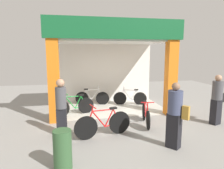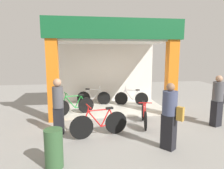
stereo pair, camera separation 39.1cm
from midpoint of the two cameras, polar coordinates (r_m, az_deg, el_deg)
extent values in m
plane|color=gray|center=(7.61, -0.47, -9.39)|extent=(17.38, 17.38, 0.00)
cube|color=beige|center=(8.89, -2.14, -6.61)|extent=(4.69, 2.72, 0.02)
cube|color=silver|center=(9.95, -3.44, 3.38)|extent=(4.69, 0.12, 2.86)
cube|color=orange|center=(7.20, -17.56, 0.83)|extent=(0.38, 0.36, 2.86)
cube|color=orange|center=(7.97, 14.90, 1.70)|extent=(0.38, 0.36, 2.86)
cube|color=#14592D|center=(7.12, -0.27, 15.53)|extent=(4.89, 0.20, 0.71)
cube|color=silver|center=(8.57, -2.25, 11.85)|extent=(4.69, 2.72, 0.06)
cylinder|color=black|center=(9.50, -9.61, -3.87)|extent=(0.61, 0.17, 0.61)
cylinder|color=black|center=(9.37, -3.89, -3.93)|extent=(0.61, 0.17, 0.61)
cylinder|color=white|center=(9.46, -8.27, -4.02)|extent=(0.41, 0.12, 0.08)
cylinder|color=white|center=(9.41, -7.79, -2.85)|extent=(0.27, 0.09, 0.46)
cylinder|color=white|center=(9.37, -6.01, -2.82)|extent=(0.37, 0.11, 0.48)
cylinder|color=white|center=(9.34, -6.76, -1.48)|extent=(0.58, 0.15, 0.05)
cylinder|color=white|center=(9.44, -9.02, -2.70)|extent=(0.20, 0.07, 0.41)
cylinder|color=white|center=(9.34, -4.48, -2.69)|extent=(0.19, 0.07, 0.42)
cylinder|color=white|center=(9.30, -5.03, -1.07)|extent=(0.06, 0.04, 0.13)
cylinder|color=white|center=(9.29, -5.09, -0.70)|extent=(0.12, 0.42, 0.03)
cube|color=black|center=(9.38, -8.54, -1.35)|extent=(0.20, 0.13, 0.05)
cylinder|color=black|center=(8.14, -8.72, -5.91)|extent=(0.62, 0.24, 0.64)
cylinder|color=black|center=(7.87, -15.51, -6.67)|extent=(0.62, 0.24, 0.64)
cylinder|color=#198C33|center=(8.07, -10.26, -6.26)|extent=(0.42, 0.17, 0.08)
cylinder|color=#198C33|center=(7.99, -10.91, -4.89)|extent=(0.28, 0.12, 0.48)
cylinder|color=#198C33|center=(7.91, -13.02, -5.06)|extent=(0.38, 0.15, 0.50)
cylinder|color=#198C33|center=(7.89, -12.22, -3.33)|extent=(0.59, 0.22, 0.05)
cylinder|color=#198C33|center=(8.06, -9.48, -4.57)|extent=(0.21, 0.10, 0.43)
cylinder|color=#198C33|center=(7.83, -14.87, -5.08)|extent=(0.19, 0.09, 0.44)
cylinder|color=#198C33|center=(7.79, -14.32, -3.02)|extent=(0.06, 0.05, 0.13)
cylinder|color=#198C33|center=(7.78, -14.27, -2.55)|extent=(0.17, 0.43, 0.03)
cube|color=black|center=(7.98, -10.12, -2.98)|extent=(0.21, 0.15, 0.05)
cylinder|color=black|center=(9.39, 6.75, -3.98)|extent=(0.60, 0.18, 0.60)
cylinder|color=black|center=(9.36, 1.05, -3.96)|extent=(0.60, 0.18, 0.60)
cylinder|color=silver|center=(9.38, 5.41, -4.12)|extent=(0.40, 0.13, 0.08)
cylinder|color=silver|center=(9.33, 4.91, -2.95)|extent=(0.26, 0.09, 0.45)
cylinder|color=silver|center=(9.32, 3.14, -2.89)|extent=(0.37, 0.12, 0.47)
cylinder|color=silver|center=(9.28, 3.87, -1.58)|extent=(0.57, 0.17, 0.05)
cylinder|color=silver|center=(9.34, 6.15, -2.81)|extent=(0.20, 0.08, 0.40)
cylinder|color=silver|center=(9.31, 1.62, -2.75)|extent=(0.18, 0.07, 0.42)
cylinder|color=silver|center=(9.26, 2.15, -1.16)|extent=(0.06, 0.04, 0.13)
cylinder|color=silver|center=(9.25, 2.21, -0.79)|extent=(0.13, 0.42, 0.03)
cube|color=black|center=(9.29, 5.65, -1.46)|extent=(0.20, 0.13, 0.05)
cylinder|color=black|center=(7.37, 7.47, -7.62)|extent=(0.17, 0.60, 0.60)
cylinder|color=black|center=(6.49, 8.42, -9.97)|extent=(0.17, 0.60, 0.60)
cylinder|color=red|center=(7.17, 7.66, -8.29)|extent=(0.12, 0.40, 0.08)
cylinder|color=red|center=(7.03, 7.78, -6.97)|extent=(0.09, 0.26, 0.45)
cylinder|color=red|center=(6.75, 8.08, -7.58)|extent=(0.11, 0.37, 0.47)
cylinder|color=red|center=(6.81, 7.99, -5.53)|extent=(0.15, 0.57, 0.05)
cylinder|color=red|center=(7.22, 7.59, -6.36)|extent=(0.07, 0.20, 0.41)
cylinder|color=red|center=(6.51, 8.35, -8.00)|extent=(0.07, 0.18, 0.42)
cylinder|color=red|center=(6.52, 8.31, -5.57)|extent=(0.04, 0.06, 0.13)
cylinder|color=red|center=(6.51, 8.31, -5.03)|extent=(0.42, 0.12, 0.03)
cube|color=black|center=(7.08, 7.71, -4.79)|extent=(0.13, 0.20, 0.05)
cylinder|color=black|center=(6.12, 0.29, -10.69)|extent=(0.67, 0.20, 0.68)
cylinder|color=black|center=(5.78, -9.31, -12.03)|extent=(0.67, 0.20, 0.68)
cylinder|color=red|center=(6.03, -1.86, -11.24)|extent=(0.45, 0.14, 0.09)
cylinder|color=red|center=(5.93, -2.71, -9.38)|extent=(0.29, 0.11, 0.51)
cylinder|color=red|center=(5.82, -5.70, -9.69)|extent=(0.41, 0.13, 0.53)
cylinder|color=red|center=(5.78, -4.51, -7.23)|extent=(0.64, 0.19, 0.05)
cylinder|color=red|center=(6.00, -0.71, -8.87)|extent=(0.22, 0.09, 0.45)
cylinder|color=red|center=(5.73, -8.35, -9.77)|extent=(0.20, 0.08, 0.47)
cylinder|color=red|center=(5.67, -7.50, -6.83)|extent=(0.06, 0.05, 0.14)
cylinder|color=red|center=(5.65, -7.41, -6.16)|extent=(0.14, 0.46, 0.03)
cube|color=black|center=(5.90, -1.55, -6.67)|extent=(0.22, 0.15, 0.05)
cube|color=black|center=(6.26, -15.73, -9.99)|extent=(0.30, 0.26, 0.80)
cylinder|color=#4C4C51|center=(6.07, -16.01, -3.61)|extent=(0.33, 0.33, 0.62)
sphere|color=tan|center=(5.99, -16.19, 0.41)|extent=(0.24, 0.24, 0.24)
cube|color=black|center=(7.62, 25.88, -6.94)|extent=(0.36, 0.32, 0.85)
cylinder|color=#4C4C51|center=(7.46, 26.27, -1.50)|extent=(0.43, 0.43, 0.61)
sphere|color=tan|center=(7.40, 26.49, 1.65)|extent=(0.21, 0.21, 0.21)
cube|color=black|center=(7.76, 27.35, -3.28)|extent=(0.25, 0.19, 0.30)
cube|color=black|center=(5.42, 14.99, -12.46)|extent=(0.39, 0.40, 0.89)
cylinder|color=#3F4766|center=(5.20, 15.32, -4.85)|extent=(0.50, 0.50, 0.59)
sphere|color=#8C664C|center=(5.12, 15.50, -0.56)|extent=(0.20, 0.20, 0.20)
cube|color=#BF8C33|center=(5.13, 18.03, -7.60)|extent=(0.17, 0.19, 0.33)
cylinder|color=#335933|center=(4.54, -16.28, -17.26)|extent=(0.38, 0.38, 0.84)
camera|label=1|loc=(0.20, -91.40, -0.22)|focal=32.45mm
camera|label=2|loc=(0.20, 88.60, 0.22)|focal=32.45mm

